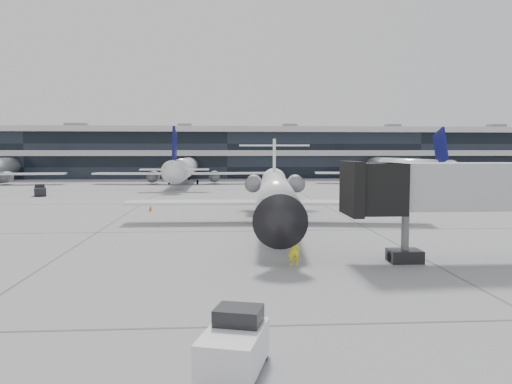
{
  "coord_description": "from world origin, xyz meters",
  "views": [
    {
      "loc": [
        -0.89,
        -36.19,
        5.83
      ],
      "look_at": [
        1.71,
        3.4,
        2.6
      ],
      "focal_mm": 35.0,
      "sensor_mm": 36.0,
      "label": 1
    }
  ],
  "objects": [
    {
      "name": "ground",
      "position": [
        0.0,
        0.0,
        0.0
      ],
      "size": [
        220.0,
        220.0,
        0.0
      ],
      "primitive_type": "plane",
      "color": "gray",
      "rests_on": "ground"
    },
    {
      "name": "traffic_cone",
      "position": [
        -8.05,
        12.93,
        0.28
      ],
      "size": [
        0.42,
        0.42,
        0.58
      ],
      "rotation": [
        0.0,
        0.0,
        -0.07
      ],
      "color": "orange",
      "rests_on": "ground"
    },
    {
      "name": "bg_jet_center",
      "position": [
        -8.0,
        55.0,
        0.0
      ],
      "size": [
        32.0,
        40.0,
        9.6
      ],
      "primitive_type": null,
      "color": "white",
      "rests_on": "ground"
    },
    {
      "name": "baggage_tug",
      "position": [
        -0.62,
        -23.34,
        0.71
      ],
      "size": [
        2.09,
        2.79,
        1.58
      ],
      "rotation": [
        0.0,
        0.0,
        -0.28
      ],
      "color": "white",
      "rests_on": "ground"
    },
    {
      "name": "far_tug",
      "position": [
        -24.98,
        30.83,
        0.68
      ],
      "size": [
        2.2,
        2.75,
        1.53
      ],
      "rotation": [
        0.0,
        0.0,
        0.37
      ],
      "color": "black",
      "rests_on": "ground"
    },
    {
      "name": "bg_jet_right",
      "position": [
        32.0,
        55.0,
        0.0
      ],
      "size": [
        32.0,
        40.0,
        9.6
      ],
      "primitive_type": null,
      "color": "white",
      "rests_on": "ground"
    },
    {
      "name": "terminal",
      "position": [
        0.0,
        82.0,
        5.0
      ],
      "size": [
        170.0,
        22.0,
        10.0
      ],
      "primitive_type": "cube",
      "color": "black",
      "rests_on": "ground"
    },
    {
      "name": "ramp_worker",
      "position": [
        2.67,
        -11.42,
        0.85
      ],
      "size": [
        0.67,
        0.49,
        1.7
      ],
      "primitive_type": "imported",
      "rotation": [
        0.0,
        0.0,
        3.29
      ],
      "color": "#FDFF1A",
      "rests_on": "ground"
    },
    {
      "name": "regional_jet",
      "position": [
        3.37,
        4.09,
        2.44
      ],
      "size": [
        24.77,
        30.94,
        7.14
      ],
      "rotation": [
        0.0,
        0.0,
        -0.09
      ],
      "color": "white",
      "rests_on": "ground"
    }
  ]
}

